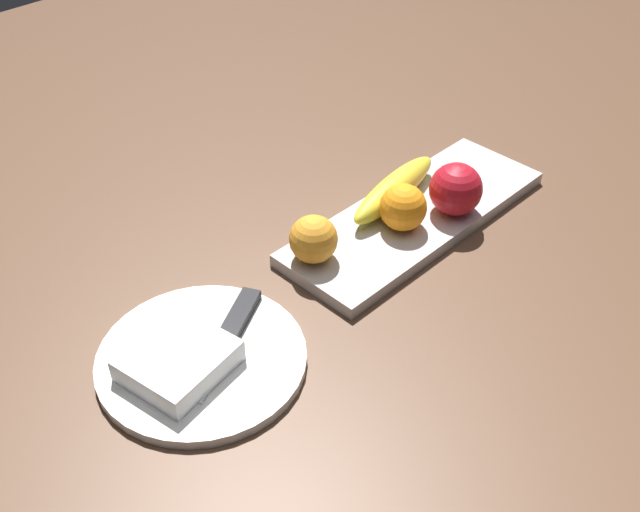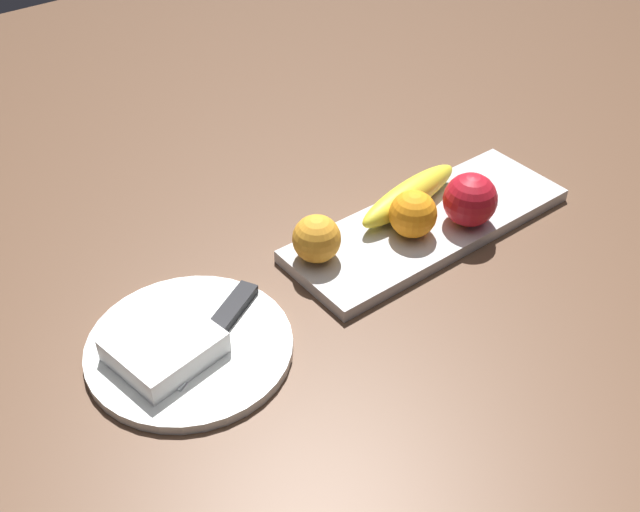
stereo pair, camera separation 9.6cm
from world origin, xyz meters
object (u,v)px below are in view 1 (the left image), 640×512
(orange_near_apple, at_px, (403,207))
(folded_napkin, at_px, (178,360))
(banana, at_px, (394,189))
(apple, at_px, (453,188))
(dinner_plate, at_px, (202,359))
(knife, at_px, (235,325))
(fruit_tray, at_px, (415,217))
(orange_near_banana, at_px, (313,239))

(orange_near_apple, bearing_deg, folded_napkin, -1.33)
(banana, xyz_separation_m, orange_near_apple, (0.04, 0.05, 0.01))
(apple, xyz_separation_m, folded_napkin, (0.46, -0.03, -0.03))
(banana, distance_m, dinner_plate, 0.39)
(knife, bearing_deg, banana, 157.47)
(orange_near_apple, bearing_deg, knife, -3.06)
(fruit_tray, xyz_separation_m, orange_near_banana, (0.18, -0.03, 0.04))
(banana, bearing_deg, apple, -69.23)
(banana, xyz_separation_m, orange_near_banana, (0.18, 0.01, 0.01))
(apple, distance_m, folded_napkin, 0.46)
(fruit_tray, bearing_deg, dinner_plate, 0.00)
(knife, bearing_deg, dinner_plate, -21.39)
(orange_near_banana, xyz_separation_m, dinner_plate, (0.21, 0.03, -0.04))
(apple, distance_m, orange_near_apple, 0.08)
(orange_near_banana, bearing_deg, knife, 8.05)
(apple, xyz_separation_m, dinner_plate, (0.43, -0.03, -0.05))
(dinner_plate, bearing_deg, orange_near_apple, 178.55)
(orange_near_banana, xyz_separation_m, folded_napkin, (0.24, 0.03, -0.02))
(dinner_plate, xyz_separation_m, folded_napkin, (0.03, 0.00, 0.02))
(folded_napkin, bearing_deg, apple, 175.93)
(orange_near_banana, height_order, folded_napkin, orange_near_banana)
(orange_near_apple, bearing_deg, fruit_tray, -168.28)
(orange_near_banana, distance_m, folded_napkin, 0.24)
(fruit_tray, relative_size, orange_near_banana, 6.68)
(dinner_plate, bearing_deg, fruit_tray, 180.00)
(folded_napkin, bearing_deg, orange_near_apple, 178.67)
(banana, relative_size, orange_near_apple, 3.03)
(fruit_tray, distance_m, apple, 0.07)
(banana, height_order, folded_napkin, banana)
(dinner_plate, relative_size, knife, 1.45)
(banana, height_order, orange_near_apple, orange_near_apple)
(dinner_plate, bearing_deg, banana, -174.14)
(apple, distance_m, orange_near_banana, 0.22)
(folded_napkin, xyz_separation_m, knife, (-0.09, -0.01, -0.01))
(orange_near_apple, relative_size, knife, 0.39)
(orange_near_banana, bearing_deg, orange_near_apple, 164.58)
(folded_napkin, distance_m, knife, 0.09)
(banana, height_order, orange_near_banana, orange_near_banana)
(apple, bearing_deg, folded_napkin, -4.07)
(banana, bearing_deg, fruit_tray, -94.88)
(folded_napkin, bearing_deg, orange_near_banana, -173.24)
(banana, bearing_deg, dinner_plate, 177.20)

